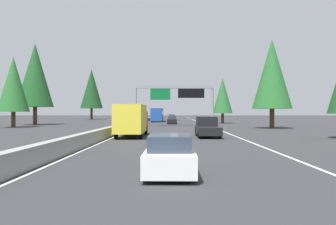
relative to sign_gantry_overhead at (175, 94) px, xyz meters
name	(u,v)px	position (x,y,z in m)	size (l,w,h in m)	color
ground_plane	(141,125)	(6.02, 6.03, -5.19)	(320.00, 320.00, 0.00)	#2D2D30
median_barrier	(147,120)	(26.02, 6.33, -4.74)	(180.00, 0.56, 0.90)	gray
shoulder_stripe_right	(201,123)	(16.02, -5.49, -5.19)	(160.00, 0.16, 0.01)	silver
shoulder_stripe_median	(147,123)	(16.02, 5.78, -5.19)	(160.00, 0.16, 0.01)	silver
sign_gantry_overhead	(175,94)	(0.00, 0.00, 0.00)	(0.50, 12.68, 6.53)	gray
sedan_distant_a	(170,155)	(-42.78, 0.54, -4.51)	(4.40, 1.80, 1.47)	white
box_truck_mid_right	(132,119)	(-23.39, 4.22, -3.58)	(8.50, 2.40, 2.95)	gold
sedan_far_left	(172,120)	(10.29, 0.53, -4.51)	(4.40, 1.80, 1.47)	black
sedan_far_center	(173,118)	(41.60, 0.41, -4.51)	(4.40, 1.80, 1.47)	maroon
pickup_near_right	(207,127)	(-23.37, -2.79, -4.28)	(5.60, 2.00, 1.86)	black
minivan_distant_b	(159,117)	(38.97, 4.13, -4.24)	(5.00, 1.95, 1.69)	#AD931E
bus_mid_left	(157,114)	(25.67, 4.02, -3.48)	(11.50, 2.55, 3.10)	#1E4793
sedan_near_center	(171,117)	(55.69, 0.82, -4.51)	(4.40, 1.80, 1.47)	maroon
oncoming_near	(123,118)	(27.92, 12.39, -4.28)	(5.60, 2.00, 1.86)	#1E4793
conifer_right_mid	(272,74)	(-6.95, -13.47, 2.39)	(5.49, 5.49, 12.47)	#4C3823
conifer_right_far	(223,96)	(14.32, -9.63, 0.31)	(3.99, 3.99, 9.07)	#4C3823
conifer_left_near	(13,84)	(-4.39, 24.09, 1.18)	(4.61, 4.61, 10.49)	#4C3823
conifer_left_mid	(35,75)	(5.76, 24.88, 3.61)	(6.37, 6.37, 14.47)	#4C3823
conifer_left_far	(92,89)	(49.32, 24.97, 4.06)	(6.69, 6.69, 15.21)	#4C3823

